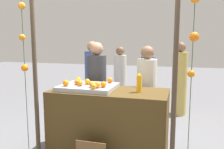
# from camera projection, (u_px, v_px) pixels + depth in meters

# --- Properties ---
(stall_counter) EXTENTS (1.62, 0.75, 0.94)m
(stall_counter) POSITION_uv_depth(u_px,v_px,m) (109.00, 123.00, 3.38)
(stall_counter) COLOR #4C3819
(stall_counter) RESTS_ON ground_plane
(orange_tray) EXTENTS (0.77, 0.63, 0.06)m
(orange_tray) POSITION_uv_depth(u_px,v_px,m) (88.00, 87.00, 3.39)
(orange_tray) COLOR #9EA0A5
(orange_tray) RESTS_ON stall_counter
(orange_0) EXTENTS (0.08, 0.08, 0.08)m
(orange_0) POSITION_uv_depth(u_px,v_px,m) (77.00, 82.00, 3.38)
(orange_0) COLOR orange
(orange_0) RESTS_ON orange_tray
(orange_1) EXTENTS (0.08, 0.08, 0.08)m
(orange_1) POSITION_uv_depth(u_px,v_px,m) (78.00, 80.00, 3.57)
(orange_1) COLOR orange
(orange_1) RESTS_ON orange_tray
(orange_2) EXTENTS (0.09, 0.09, 0.09)m
(orange_2) POSITION_uv_depth(u_px,v_px,m) (66.00, 83.00, 3.29)
(orange_2) COLOR orange
(orange_2) RESTS_ON orange_tray
(orange_3) EXTENTS (0.09, 0.09, 0.09)m
(orange_3) POSITION_uv_depth(u_px,v_px,m) (92.00, 84.00, 3.19)
(orange_3) COLOR orange
(orange_3) RESTS_ON orange_tray
(orange_4) EXTENTS (0.08, 0.08, 0.08)m
(orange_4) POSITION_uv_depth(u_px,v_px,m) (87.00, 82.00, 3.42)
(orange_4) COLOR orange
(orange_4) RESTS_ON orange_tray
(orange_5) EXTENTS (0.08, 0.08, 0.08)m
(orange_5) POSITION_uv_depth(u_px,v_px,m) (97.00, 85.00, 3.16)
(orange_5) COLOR orange
(orange_5) RESTS_ON orange_tray
(orange_6) EXTENTS (0.07, 0.07, 0.07)m
(orange_6) POSITION_uv_depth(u_px,v_px,m) (94.00, 86.00, 3.09)
(orange_6) COLOR orange
(orange_6) RESTS_ON orange_tray
(orange_7) EXTENTS (0.08, 0.08, 0.08)m
(orange_7) POSITION_uv_depth(u_px,v_px,m) (103.00, 84.00, 3.21)
(orange_7) COLOR orange
(orange_7) RESTS_ON orange_tray
(orange_8) EXTENTS (0.08, 0.08, 0.08)m
(orange_8) POSITION_uv_depth(u_px,v_px,m) (110.00, 80.00, 3.52)
(orange_8) COLOR orange
(orange_8) RESTS_ON orange_tray
(orange_9) EXTENTS (0.08, 0.08, 0.08)m
(orange_9) POSITION_uv_depth(u_px,v_px,m) (80.00, 83.00, 3.30)
(orange_9) COLOR orange
(orange_9) RESTS_ON orange_tray
(juice_bottle) EXTENTS (0.07, 0.07, 0.25)m
(juice_bottle) POSITION_uv_depth(u_px,v_px,m) (139.00, 84.00, 3.17)
(juice_bottle) COLOR orange
(juice_bottle) RESTS_ON stall_counter
(vendor_left) EXTENTS (0.32, 0.32, 1.60)m
(vendor_left) POSITION_uv_depth(u_px,v_px,m) (97.00, 93.00, 4.03)
(vendor_left) COLOR #333338
(vendor_left) RESTS_ON ground_plane
(vendor_right) EXTENTS (0.31, 0.31, 1.55)m
(vendor_right) POSITION_uv_depth(u_px,v_px,m) (146.00, 98.00, 3.81)
(vendor_right) COLOR beige
(vendor_right) RESTS_ON ground_plane
(crowd_person_0) EXTENTS (0.30, 0.30, 1.48)m
(crowd_person_0) POSITION_uv_depth(u_px,v_px,m) (147.00, 84.00, 5.17)
(crowd_person_0) COLOR #384C8C
(crowd_person_0) RESTS_ON ground_plane
(crowd_person_1) EXTENTS (0.32, 0.32, 1.59)m
(crowd_person_1) POSITION_uv_depth(u_px,v_px,m) (179.00, 81.00, 5.20)
(crowd_person_1) COLOR tan
(crowd_person_1) RESTS_ON ground_plane
(crowd_person_2) EXTENTS (0.30, 0.30, 1.48)m
(crowd_person_2) POSITION_uv_depth(u_px,v_px,m) (120.00, 80.00, 5.68)
(crowd_person_2) COLOR beige
(crowd_person_2) RESTS_ON ground_plane
(crowd_person_3) EXTENTS (0.32, 0.32, 1.61)m
(crowd_person_3) POSITION_uv_depth(u_px,v_px,m) (93.00, 81.00, 5.13)
(crowd_person_3) COLOR #384C8C
(crowd_person_3) RESTS_ON ground_plane
(canopy_post_left) EXTENTS (0.06, 0.06, 2.33)m
(canopy_post_left) POSITION_uv_depth(u_px,v_px,m) (35.00, 76.00, 3.13)
(canopy_post_left) COLOR #473828
(canopy_post_left) RESTS_ON ground_plane
(canopy_post_right) EXTENTS (0.06, 0.06, 2.33)m
(canopy_post_right) POSITION_uv_depth(u_px,v_px,m) (175.00, 83.00, 2.64)
(canopy_post_right) COLOR #473828
(canopy_post_right) RESTS_ON ground_plane
(garland_strand_left) EXTENTS (0.10, 0.10, 2.16)m
(garland_strand_left) POSITION_uv_depth(u_px,v_px,m) (23.00, 41.00, 3.09)
(garland_strand_left) COLOR #2D4C23
(garland_strand_left) RESTS_ON ground_plane
(garland_strand_right) EXTENTS (0.11, 0.11, 2.16)m
(garland_strand_right) POSITION_uv_depth(u_px,v_px,m) (194.00, 32.00, 2.52)
(garland_strand_right) COLOR #2D4C23
(garland_strand_right) RESTS_ON ground_plane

